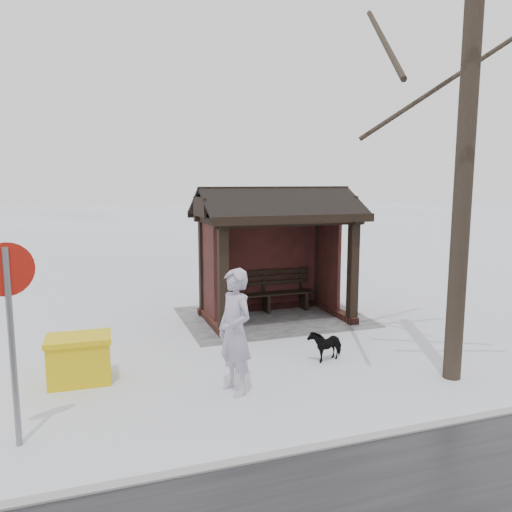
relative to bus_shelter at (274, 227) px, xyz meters
The scene contains 8 objects.
ground 2.17m from the bus_shelter, 90.00° to the left, with size 120.00×120.00×0.00m, color silver.
kerb 6.05m from the bus_shelter, 90.00° to the left, with size 120.00×0.15×0.06m, color gray.
trampled_patch 2.16m from the bus_shelter, 90.00° to the right, with size 4.20×3.20×0.02m, color gray.
bus_shelter is the anchor object (origin of this frame).
pedestrian 4.43m from the bus_shelter, 61.44° to the left, with size 0.70×0.46×1.92m, color #A89EB9.
dog 3.48m from the bus_shelter, 88.22° to the left, with size 0.30×0.67×0.56m, color black.
grit_bin 5.32m from the bus_shelter, 31.03° to the left, with size 1.03×0.72×0.77m.
road_sign 6.66m from the bus_shelter, 41.24° to the left, with size 0.61×0.27×2.51m.
Camera 1 is at (4.08, 10.58, 3.22)m, focal length 35.00 mm.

